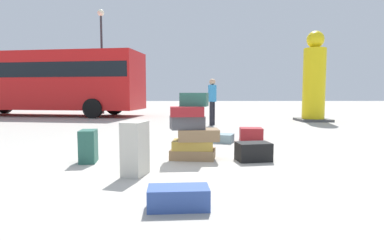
{
  "coord_description": "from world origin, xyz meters",
  "views": [
    {
      "loc": [
        0.31,
        -5.1,
        1.16
      ],
      "look_at": [
        0.38,
        1.93,
        0.55
      ],
      "focal_mm": 29.2,
      "sensor_mm": 36.0,
      "label": 1
    }
  ],
  "objects_px": {
    "suitcase_maroon_left_side": "(251,134)",
    "suitcase_navy_upright_blue": "(178,198)",
    "suitcase_teal_foreground_far": "(88,146)",
    "suitcase_cream_white_trunk": "(135,149)",
    "person_bearded_onlooker": "(212,98)",
    "suitcase_slate_right_side": "(222,138)",
    "suitcase_black_behind_tower": "(253,152)",
    "yellow_dummy_statue": "(314,82)",
    "suitcase_tower": "(193,132)",
    "lamp_post": "(102,46)",
    "parked_bus": "(43,80)"
  },
  "relations": [
    {
      "from": "suitcase_maroon_left_side",
      "to": "suitcase_navy_upright_blue",
      "type": "relative_size",
      "value": 0.88
    },
    {
      "from": "suitcase_teal_foreground_far",
      "to": "suitcase_cream_white_trunk",
      "type": "bearing_deg",
      "value": -48.52
    },
    {
      "from": "suitcase_navy_upright_blue",
      "to": "person_bearded_onlooker",
      "type": "relative_size",
      "value": 0.37
    },
    {
      "from": "suitcase_slate_right_side",
      "to": "suitcase_black_behind_tower",
      "type": "bearing_deg",
      "value": -61.32
    },
    {
      "from": "suitcase_slate_right_side",
      "to": "yellow_dummy_statue",
      "type": "height_order",
      "value": "yellow_dummy_statue"
    },
    {
      "from": "suitcase_tower",
      "to": "suitcase_cream_white_trunk",
      "type": "relative_size",
      "value": 1.53
    },
    {
      "from": "person_bearded_onlooker",
      "to": "lamp_post",
      "type": "distance_m",
      "value": 9.01
    },
    {
      "from": "person_bearded_onlooker",
      "to": "parked_bus",
      "type": "distance_m",
      "value": 9.64
    },
    {
      "from": "suitcase_slate_right_side",
      "to": "suitcase_tower",
      "type": "bearing_deg",
      "value": -91.58
    },
    {
      "from": "suitcase_black_behind_tower",
      "to": "suitcase_teal_foreground_far",
      "type": "bearing_deg",
      "value": 172.76
    },
    {
      "from": "suitcase_cream_white_trunk",
      "to": "yellow_dummy_statue",
      "type": "distance_m",
      "value": 10.39
    },
    {
      "from": "suitcase_navy_upright_blue",
      "to": "suitcase_slate_right_side",
      "type": "xyz_separation_m",
      "value": [
        0.88,
        4.21,
        -0.01
      ]
    },
    {
      "from": "suitcase_maroon_left_side",
      "to": "suitcase_black_behind_tower",
      "type": "relative_size",
      "value": 0.96
    },
    {
      "from": "suitcase_cream_white_trunk",
      "to": "yellow_dummy_statue",
      "type": "relative_size",
      "value": 0.21
    },
    {
      "from": "suitcase_cream_white_trunk",
      "to": "suitcase_slate_right_side",
      "type": "bearing_deg",
      "value": 78.53
    },
    {
      "from": "yellow_dummy_statue",
      "to": "parked_bus",
      "type": "bearing_deg",
      "value": 165.5
    },
    {
      "from": "suitcase_cream_white_trunk",
      "to": "lamp_post",
      "type": "height_order",
      "value": "lamp_post"
    },
    {
      "from": "person_bearded_onlooker",
      "to": "yellow_dummy_statue",
      "type": "distance_m",
      "value": 4.64
    },
    {
      "from": "person_bearded_onlooker",
      "to": "parked_bus",
      "type": "xyz_separation_m",
      "value": [
        -8.26,
        4.9,
        0.84
      ]
    },
    {
      "from": "suitcase_black_behind_tower",
      "to": "yellow_dummy_statue",
      "type": "height_order",
      "value": "yellow_dummy_statue"
    },
    {
      "from": "suitcase_tower",
      "to": "person_bearded_onlooker",
      "type": "distance_m",
      "value": 5.82
    },
    {
      "from": "lamp_post",
      "to": "suitcase_slate_right_side",
      "type": "bearing_deg",
      "value": -61.55
    },
    {
      "from": "suitcase_slate_right_side",
      "to": "parked_bus",
      "type": "xyz_separation_m",
      "value": [
        -8.2,
        8.78,
        1.74
      ]
    },
    {
      "from": "suitcase_teal_foreground_far",
      "to": "parked_bus",
      "type": "xyz_separation_m",
      "value": [
        -5.75,
        10.89,
        1.56
      ]
    },
    {
      "from": "lamp_post",
      "to": "person_bearded_onlooker",
      "type": "bearing_deg",
      "value": -48.66
    },
    {
      "from": "suitcase_teal_foreground_far",
      "to": "person_bearded_onlooker",
      "type": "distance_m",
      "value": 6.54
    },
    {
      "from": "suitcase_slate_right_side",
      "to": "suitcase_navy_upright_blue",
      "type": "bearing_deg",
      "value": -82.56
    },
    {
      "from": "suitcase_tower",
      "to": "parked_bus",
      "type": "bearing_deg",
      "value": 125.14
    },
    {
      "from": "suitcase_black_behind_tower",
      "to": "yellow_dummy_statue",
      "type": "xyz_separation_m",
      "value": [
        4.03,
        7.54,
        1.46
      ]
    },
    {
      "from": "suitcase_black_behind_tower",
      "to": "lamp_post",
      "type": "relative_size",
      "value": 0.1
    },
    {
      "from": "suitcase_maroon_left_side",
      "to": "suitcase_navy_upright_blue",
      "type": "xyz_separation_m",
      "value": [
        -1.62,
        -4.48,
        -0.05
      ]
    },
    {
      "from": "suitcase_slate_right_side",
      "to": "person_bearded_onlooker",
      "type": "distance_m",
      "value": 3.99
    },
    {
      "from": "suitcase_slate_right_side",
      "to": "parked_bus",
      "type": "bearing_deg",
      "value": 152.25
    },
    {
      "from": "suitcase_teal_foreground_far",
      "to": "suitcase_cream_white_trunk",
      "type": "height_order",
      "value": "suitcase_cream_white_trunk"
    },
    {
      "from": "suitcase_maroon_left_side",
      "to": "suitcase_navy_upright_blue",
      "type": "height_order",
      "value": "suitcase_maroon_left_side"
    },
    {
      "from": "suitcase_navy_upright_blue",
      "to": "parked_bus",
      "type": "distance_m",
      "value": 15.01
    },
    {
      "from": "suitcase_tower",
      "to": "lamp_post",
      "type": "height_order",
      "value": "lamp_post"
    },
    {
      "from": "parked_bus",
      "to": "lamp_post",
      "type": "bearing_deg",
      "value": 39.76
    },
    {
      "from": "suitcase_teal_foreground_far",
      "to": "yellow_dummy_statue",
      "type": "bearing_deg",
      "value": 41.6
    },
    {
      "from": "suitcase_slate_right_side",
      "to": "person_bearded_onlooker",
      "type": "bearing_deg",
      "value": 108.22
    },
    {
      "from": "suitcase_maroon_left_side",
      "to": "yellow_dummy_statue",
      "type": "bearing_deg",
      "value": 60.84
    },
    {
      "from": "suitcase_tower",
      "to": "suitcase_cream_white_trunk",
      "type": "xyz_separation_m",
      "value": [
        -0.82,
        -1.07,
        -0.1
      ]
    },
    {
      "from": "suitcase_maroon_left_side",
      "to": "yellow_dummy_statue",
      "type": "height_order",
      "value": "yellow_dummy_statue"
    },
    {
      "from": "suitcase_teal_foreground_far",
      "to": "suitcase_slate_right_side",
      "type": "bearing_deg",
      "value": 34.0
    },
    {
      "from": "suitcase_slate_right_side",
      "to": "yellow_dummy_statue",
      "type": "relative_size",
      "value": 0.14
    },
    {
      "from": "suitcase_cream_white_trunk",
      "to": "yellow_dummy_statue",
      "type": "xyz_separation_m",
      "value": [
        5.89,
        8.46,
        1.24
      ]
    },
    {
      "from": "suitcase_black_behind_tower",
      "to": "suitcase_navy_upright_blue",
      "type": "xyz_separation_m",
      "value": [
        -1.21,
        -2.21,
        -0.05
      ]
    },
    {
      "from": "suitcase_black_behind_tower",
      "to": "yellow_dummy_statue",
      "type": "distance_m",
      "value": 8.67
    },
    {
      "from": "suitcase_slate_right_side",
      "to": "lamp_post",
      "type": "bearing_deg",
      "value": 137.68
    },
    {
      "from": "suitcase_black_behind_tower",
      "to": "suitcase_slate_right_side",
      "type": "distance_m",
      "value": 2.03
    }
  ]
}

